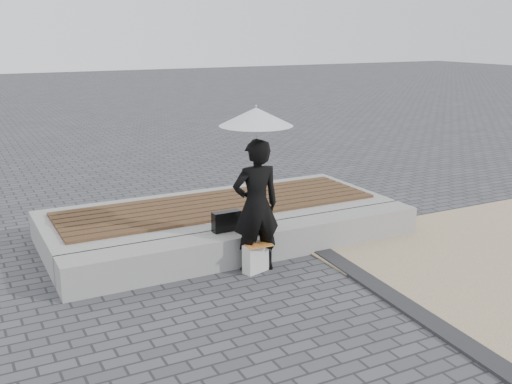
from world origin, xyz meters
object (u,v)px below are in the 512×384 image
at_px(parasol, 256,117).
at_px(canvas_tote, 256,258).
at_px(woman, 256,206).
at_px(seating_ledge, 256,244).
at_px(handbag, 226,221).

distance_m(parasol, canvas_tote, 1.73).
relative_size(woman, parasol, 1.48).
bearing_deg(seating_ledge, parasol, -118.37).
height_order(woman, parasol, parasol).
relative_size(seating_ledge, handbag, 13.60).
bearing_deg(parasol, canvas_tote, -114.55).
relative_size(woman, canvas_tote, 4.54).
bearing_deg(woman, handbag, -64.04).
xyz_separation_m(parasol, handbag, (-0.19, 0.45, -1.38)).
height_order(seating_ledge, handbag, handbag).
bearing_deg(woman, parasol, 93.39).
bearing_deg(seating_ledge, handbag, 162.66).
relative_size(seating_ledge, canvas_tote, 13.77).
distance_m(seating_ledge, canvas_tote, 0.44).
xyz_separation_m(woman, handbag, (-0.19, 0.45, -0.29)).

